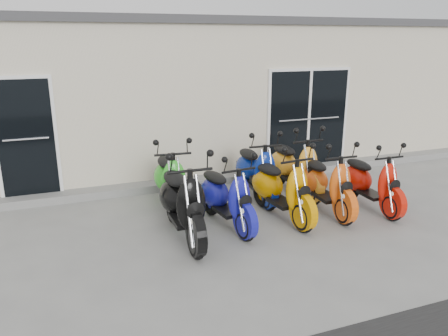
{
  "coord_description": "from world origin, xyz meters",
  "views": [
    {
      "loc": [
        -2.56,
        -6.23,
        2.91
      ],
      "look_at": [
        0.0,
        0.6,
        0.75
      ],
      "focal_mm": 35.0,
      "sensor_mm": 36.0,
      "label": 1
    }
  ],
  "objects": [
    {
      "name": "scooter_front_orange_b",
      "position": [
        1.59,
        -0.16,
        0.67
      ],
      "size": [
        0.73,
        1.84,
        1.34
      ],
      "primitive_type": null,
      "rotation": [
        0.0,
        0.0,
        -0.04
      ],
      "color": "#E45712",
      "rests_on": "ground"
    },
    {
      "name": "scooter_front_black",
      "position": [
        -1.01,
        -0.32,
        0.74
      ],
      "size": [
        0.74,
        2.01,
        1.48
      ],
      "primitive_type": null,
      "rotation": [
        0.0,
        0.0,
        -0.0
      ],
      "color": "black",
      "rests_on": "ground"
    },
    {
      "name": "roof_cap",
      "position": [
        0.0,
        5.2,
        3.28
      ],
      "size": [
        14.2,
        6.2,
        0.16
      ],
      "primitive_type": "cube",
      "color": "#3F3F42",
      "rests_on": "building"
    },
    {
      "name": "building",
      "position": [
        0.0,
        5.2,
        1.6
      ],
      "size": [
        14.0,
        6.0,
        3.2
      ],
      "primitive_type": "cube",
      "color": "beige",
      "rests_on": "ground"
    },
    {
      "name": "front_step",
      "position": [
        0.0,
        2.02,
        0.07
      ],
      "size": [
        14.0,
        0.4,
        0.15
      ],
      "primitive_type": "cube",
      "color": "gray",
      "rests_on": "ground"
    },
    {
      "name": "scooter_back_yellow",
      "position": [
        1.54,
        0.84,
        0.71
      ],
      "size": [
        0.73,
        1.93,
        1.42
      ],
      "primitive_type": null,
      "rotation": [
        0.0,
        0.0,
        0.01
      ],
      "color": "#FFA524",
      "rests_on": "ground"
    },
    {
      "name": "scooter_front_red",
      "position": [
        2.42,
        -0.31,
        0.64
      ],
      "size": [
        0.66,
        1.74,
        1.28
      ],
      "primitive_type": null,
      "rotation": [
        0.0,
        0.0,
        -0.02
      ],
      "color": "red",
      "rests_on": "ground"
    },
    {
      "name": "scooter_back_blue",
      "position": [
        0.74,
        0.86,
        0.69
      ],
      "size": [
        0.79,
        1.91,
        1.38
      ],
      "primitive_type": null,
      "rotation": [
        0.0,
        0.0,
        -0.06
      ],
      "color": "navy",
      "rests_on": "ground"
    },
    {
      "name": "scooter_front_orange_a",
      "position": [
        0.73,
        -0.15,
        0.69
      ],
      "size": [
        0.86,
        1.92,
        1.37
      ],
      "primitive_type": null,
      "rotation": [
        0.0,
        0.0,
        0.1
      ],
      "color": "#DA8A00",
      "rests_on": "ground"
    },
    {
      "name": "ground",
      "position": [
        0.0,
        0.0,
        0.0
      ],
      "size": [
        80.0,
        80.0,
        0.0
      ],
      "primitive_type": "plane",
      "color": "gray",
      "rests_on": "ground"
    },
    {
      "name": "door_right",
      "position": [
        2.6,
        2.17,
        1.26
      ],
      "size": [
        2.02,
        0.08,
        2.22
      ],
      "primitive_type": "cube",
      "color": "black",
      "rests_on": "front_step"
    },
    {
      "name": "door_left",
      "position": [
        -3.2,
        2.17,
        1.26
      ],
      "size": [
        1.07,
        0.08,
        2.22
      ],
      "primitive_type": "cube",
      "color": "black",
      "rests_on": "front_step"
    },
    {
      "name": "scooter_back_green",
      "position": [
        -0.91,
        0.85,
        0.7
      ],
      "size": [
        0.84,
        1.94,
        1.4
      ],
      "primitive_type": null,
      "rotation": [
        0.0,
        0.0,
        -0.08
      ],
      "color": "green",
      "rests_on": "ground"
    },
    {
      "name": "scooter_front_blue",
      "position": [
        -0.25,
        -0.15,
        0.65
      ],
      "size": [
        0.87,
        1.84,
        1.3
      ],
      "primitive_type": null,
      "rotation": [
        0.0,
        0.0,
        0.14
      ],
      "color": "#161797",
      "rests_on": "ground"
    }
  ]
}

